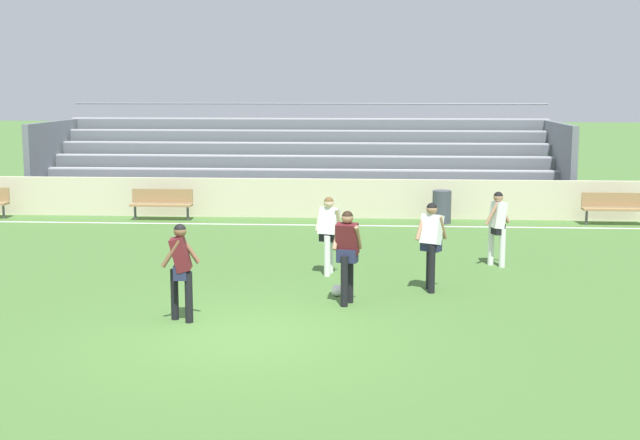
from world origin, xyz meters
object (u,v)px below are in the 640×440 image
(soccer_ball, at_px, (337,290))
(bench_far_right, at_px, (614,206))
(player_dark_wide_right, at_px, (347,249))
(bleacher_stand, at_px, (302,160))
(trash_bin, at_px, (442,207))
(player_white_trailing_run, at_px, (497,222))
(bench_far_left, at_px, (162,201))
(player_white_overlapping, at_px, (431,239))
(player_dark_wide_left, at_px, (181,264))
(player_white_challenging, at_px, (329,229))

(soccer_ball, bearing_deg, bench_far_right, 49.94)
(player_dark_wide_right, bearing_deg, bleacher_stand, 98.48)
(trash_bin, xyz_separation_m, player_white_trailing_run, (0.76, -5.85, 0.50))
(player_white_trailing_run, distance_m, soccer_ball, 4.53)
(trash_bin, bearing_deg, player_dark_wide_right, -104.18)
(bleacher_stand, xyz_separation_m, trash_bin, (4.39, -4.13, -0.95))
(bench_far_left, bearing_deg, player_white_overlapping, -48.58)
(bench_far_right, xyz_separation_m, soccer_ball, (-7.43, -8.83, -0.44))
(bench_far_right, distance_m, player_dark_wide_left, 14.62)
(bleacher_stand, bearing_deg, player_dark_wide_left, -92.72)
(bleacher_stand, distance_m, trash_bin, 6.10)
(player_white_trailing_run, bearing_deg, player_dark_wide_left, -140.56)
(bench_far_right, height_order, player_dark_wide_right, player_dark_wide_right)
(trash_bin, relative_size, player_white_challenging, 0.57)
(trash_bin, height_order, soccer_ball, trash_bin)
(player_white_overlapping, relative_size, player_dark_wide_right, 1.00)
(player_dark_wide_right, xyz_separation_m, player_white_challenging, (-0.47, 2.46, -0.05))
(player_white_overlapping, xyz_separation_m, soccer_ball, (-1.77, -0.54, -0.91))
(bench_far_right, distance_m, player_white_trailing_run, 7.18)
(player_dark_wide_left, relative_size, player_white_challenging, 1.01)
(bench_far_right, bearing_deg, bleacher_stand, 156.14)
(bench_far_right, height_order, trash_bin, trash_bin)
(bench_far_right, bearing_deg, player_white_trailing_run, -124.74)
(trash_bin, bearing_deg, soccer_ball, -106.36)
(player_dark_wide_left, bearing_deg, player_white_overlapping, 29.43)
(player_white_challenging, bearing_deg, bench_far_left, 127.16)
(player_white_overlapping, height_order, player_dark_wide_right, player_white_overlapping)
(bench_far_right, bearing_deg, player_white_overlapping, -124.32)
(player_white_trailing_run, bearing_deg, player_white_challenging, -163.20)
(player_dark_wide_left, xyz_separation_m, soccer_ball, (2.51, 1.88, -0.87))
(player_white_overlapping, xyz_separation_m, player_dark_wide_right, (-1.56, -1.14, -0.00))
(bleacher_stand, distance_m, player_white_overlapping, 12.89)
(bleacher_stand, distance_m, player_dark_wide_right, 13.68)
(player_dark_wide_left, bearing_deg, player_dark_wide_right, 25.05)
(player_dark_wide_right, height_order, soccer_ball, player_dark_wide_right)
(trash_bin, bearing_deg, player_white_challenging, -112.29)
(bleacher_stand, bearing_deg, bench_far_right, -23.86)
(trash_bin, height_order, player_dark_wide_right, player_dark_wide_right)
(player_dark_wide_right, bearing_deg, player_white_trailing_run, 48.52)
(bench_far_right, relative_size, soccer_ball, 8.18)
(bench_far_left, height_order, player_dark_wide_right, player_dark_wide_right)
(player_white_challenging, bearing_deg, bleacher_stand, 97.95)
(player_dark_wide_right, relative_size, player_white_trailing_run, 1.04)
(trash_bin, relative_size, soccer_ball, 4.26)
(player_dark_wide_right, bearing_deg, player_white_challenging, 100.83)
(bench_far_right, distance_m, player_white_challenging, 10.40)
(bleacher_stand, bearing_deg, player_dark_wide_right, -81.52)
(player_dark_wide_right, xyz_separation_m, player_white_trailing_run, (3.14, 3.55, -0.05))
(bench_far_right, relative_size, player_white_trailing_run, 1.10)
(bleacher_stand, distance_m, bench_far_right, 10.14)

